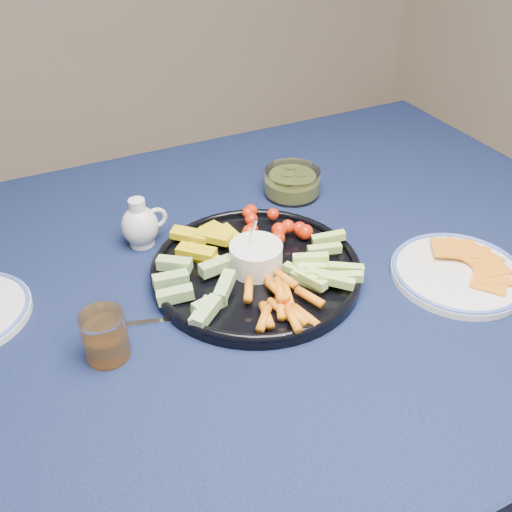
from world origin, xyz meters
name	(u,v)px	position (x,y,z in m)	size (l,w,h in m)	color
dining_table	(210,319)	(0.00, 0.00, 0.66)	(1.67, 1.07, 0.75)	#472A17
crudite_platter	(255,267)	(0.08, -0.02, 0.77)	(0.37, 0.37, 0.12)	black
creamer_pitcher	(140,225)	(-0.07, 0.16, 0.79)	(0.09, 0.07, 0.10)	silver
pickle_bowl	(292,184)	(0.28, 0.20, 0.77)	(0.12, 0.12, 0.06)	white
cheese_plate	(458,271)	(0.40, -0.18, 0.76)	(0.23, 0.23, 0.03)	white
juice_tumbler	(106,338)	(-0.20, -0.10, 0.78)	(0.07, 0.07, 0.08)	white
fork_left	(153,322)	(-0.12, -0.06, 0.75)	(0.18, 0.07, 0.00)	silver
fork_right	(464,277)	(0.41, -0.19, 0.75)	(0.18, 0.07, 0.00)	silver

